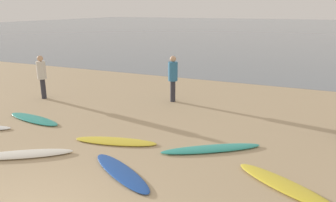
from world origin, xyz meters
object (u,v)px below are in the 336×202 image
at_px(surfboard_3, 23,154).
at_px(surfboard_7, 285,186).
at_px(surfboard_2, 34,119).
at_px(surfboard_5, 121,172).
at_px(surfboard_4, 116,141).
at_px(surfboard_6, 211,149).
at_px(person_2, 42,73).
at_px(person_3, 173,75).

distance_m(surfboard_3, surfboard_7, 6.24).
xyz_separation_m(surfboard_2, surfboard_5, (4.56, -1.91, -0.00)).
bearing_deg(surfboard_2, surfboard_7, 1.20).
bearing_deg(surfboard_3, surfboard_5, -28.23).
relative_size(surfboard_2, surfboard_4, 0.99).
relative_size(surfboard_4, surfboard_6, 0.86).
xyz_separation_m(person_2, person_3, (5.01, 1.73, 0.03)).
bearing_deg(person_3, person_2, -120.69).
bearing_deg(person_2, surfboard_5, 50.88).
xyz_separation_m(surfboard_3, surfboard_6, (4.23, 2.25, -0.01)).
bearing_deg(surfboard_5, person_3, 131.58).
relative_size(surfboard_5, surfboard_7, 0.95).
relative_size(person_2, person_3, 0.97).
bearing_deg(surfboard_4, surfboard_6, -1.01).
distance_m(surfboard_2, surfboard_6, 6.06).
xyz_separation_m(surfboard_6, surfboard_7, (1.91, -1.15, 0.01)).
relative_size(surfboard_6, surfboard_7, 1.15).
xyz_separation_m(surfboard_3, person_3, (1.52, 6.05, 1.02)).
bearing_deg(person_2, surfboard_6, 69.18).
bearing_deg(surfboard_7, person_3, 163.17).
xyz_separation_m(surfboard_3, surfboard_7, (6.14, 1.09, -0.00)).
distance_m(surfboard_7, person_3, 6.85).
distance_m(surfboard_4, person_2, 5.88).
height_order(surfboard_6, person_2, person_2).
bearing_deg(surfboard_7, person_2, -168.37).
relative_size(surfboard_2, surfboard_3, 0.94).
xyz_separation_m(surfboard_5, person_3, (-1.21, 5.82, 1.03)).
height_order(surfboard_4, surfboard_6, surfboard_6).
height_order(surfboard_2, surfboard_5, surfboard_2).
height_order(surfboard_3, surfboard_5, surfboard_3).
bearing_deg(surfboard_5, surfboard_2, -172.81).
relative_size(surfboard_4, person_2, 1.32).
distance_m(surfboard_5, person_3, 6.03).
xyz_separation_m(surfboard_5, surfboard_7, (3.41, 0.86, 0.01)).
bearing_deg(surfboard_5, surfboard_7, 44.01).
xyz_separation_m(surfboard_4, surfboard_5, (1.07, -1.43, 0.00)).
distance_m(surfboard_2, surfboard_7, 8.04).
relative_size(surfboard_7, person_3, 1.29).
height_order(surfboard_4, person_2, person_2).
relative_size(surfboard_3, person_3, 1.35).
bearing_deg(surfboard_5, person_2, 176.51).
relative_size(surfboard_4, surfboard_5, 1.04).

